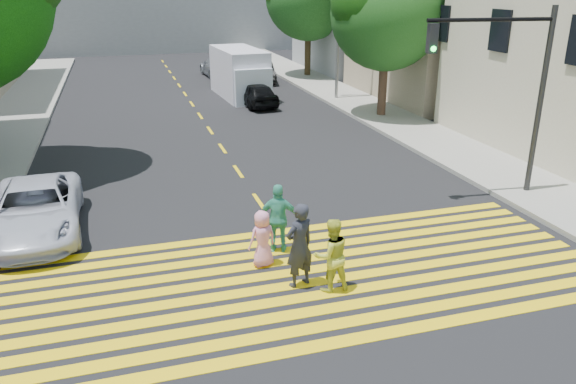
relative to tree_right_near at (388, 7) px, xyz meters
name	(u,v)px	position (x,y,z in m)	size (l,w,h in m)	color
ground	(330,306)	(-8.45, -15.18, -5.10)	(120.00, 120.00, 0.00)	black
sidewalk_left	(23,108)	(-16.95, 6.82, -5.03)	(3.00, 40.00, 0.15)	gray
sidewalk_right	(385,116)	(0.05, -0.18, -5.03)	(3.00, 60.00, 0.15)	gray
curb_red	(7,227)	(-15.35, -9.18, -5.02)	(0.20, 8.00, 0.16)	maroon
crosswalk	(310,276)	(-8.45, -13.91, -5.10)	(13.40, 5.30, 0.01)	yellow
lane_line	(188,99)	(-8.45, 7.32, -5.10)	(0.12, 34.40, 0.01)	yellow
building_right_tan	(466,5)	(6.55, 3.82, -0.10)	(10.00, 10.00, 10.00)	tan
tree_right_near	(388,7)	(0.00, 0.00, 0.00)	(5.70, 5.19, 7.54)	#4C2F21
pedestrian_man	(299,245)	(-8.80, -14.20, -4.15)	(0.70, 0.46, 1.91)	#252731
pedestrian_woman	(331,255)	(-8.21, -14.57, -4.29)	(0.79, 0.62, 1.63)	gold
pedestrian_child	(262,239)	(-9.33, -13.08, -4.42)	(0.66, 0.43, 1.36)	pink
pedestrian_extra	(279,219)	(-8.77, -12.49, -4.24)	(1.01, 0.42, 1.72)	teal
white_sedan	(36,209)	(-14.52, -9.63, -4.44)	(2.18, 4.74, 1.32)	silver
dark_car_near	(256,94)	(-5.25, 4.23, -4.47)	(1.49, 3.71, 1.26)	black
silver_car	(219,67)	(-5.39, 14.47, -4.40)	(1.96, 4.82, 1.40)	#A9AFB8
dark_car_parked	(262,72)	(-3.06, 11.51, -4.47)	(1.35, 3.86, 1.27)	black
white_van	(241,75)	(-5.49, 6.92, -3.83)	(2.46, 5.78, 2.67)	silver
traffic_signal	(511,78)	(-1.38, -10.82, -1.48)	(3.80, 0.62, 5.59)	#2A2A2A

